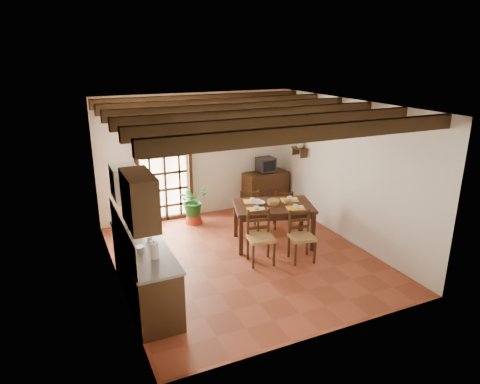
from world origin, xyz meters
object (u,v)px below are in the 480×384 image
chair_far_left (248,216)px  pendant_lamp (272,140)px  sideboard (265,190)px  potted_plant (193,199)px  dining_table (273,210)px  chair_near_left (261,247)px  kitchen_counter (144,270)px  chair_near_right (301,245)px  crt_tv (266,164)px  chair_far_right (283,216)px

chair_far_left → pendant_lamp: (0.13, -0.75, 1.79)m
sideboard → pendant_lamp: pendant_lamp is taller
potted_plant → dining_table: bearing=-57.0°
chair_near_left → kitchen_counter: bearing=-161.1°
kitchen_counter → chair_near_right: 2.87m
chair_near_right → crt_tv: bearing=86.5°
chair_near_right → pendant_lamp: pendant_lamp is taller
dining_table → pendant_lamp: (0.00, 0.10, 1.37)m
chair_far_right → crt_tv: crt_tv is taller
chair_near_left → sideboard: (1.41, 2.51, 0.14)m
kitchen_counter → chair_far_left: 3.16m
chair_near_right → pendant_lamp: 2.03m
crt_tv → pendant_lamp: 2.20m
dining_table → pendant_lamp: bearing=107.2°
pendant_lamp → crt_tv: bearing=65.3°
chair_far_left → dining_table: bearing=114.6°
crt_tv → pendant_lamp: size_ratio=0.48×
chair_near_right → chair_far_left: size_ratio=1.00×
dining_table → crt_tv: bearing=83.7°
sideboard → dining_table: bearing=-118.1°
chair_near_right → potted_plant: (-1.21, 2.52, 0.28)m
potted_plant → chair_far_left: bearing=-40.8°
chair_far_left → chair_near_left: bearing=88.5°
chair_near_left → pendant_lamp: 2.00m
dining_table → sideboard: (0.82, 1.89, -0.26)m
chair_near_left → chair_near_right: size_ratio=1.05×
chair_far_right → sideboard: sideboard is taller
dining_table → crt_tv: 2.09m
crt_tv → potted_plant: bearing=-175.4°
chair_far_right → dining_table: bearing=71.0°
sideboard → potted_plant: 1.92m
dining_table → potted_plant: potted_plant is taller
chair_near_left → sideboard: chair_near_left is taller
chair_near_left → crt_tv: size_ratio=2.42×
pendant_lamp → chair_far_left: bearing=99.9°
dining_table → sideboard: 2.08m
dining_table → chair_near_right: size_ratio=1.86×
chair_far_right → sideboard: bearing=-76.4°
chair_far_left → chair_far_right: chair_far_left is taller
potted_plant → chair_far_right: bearing=-32.0°
chair_far_left → potted_plant: (-0.95, 0.82, 0.28)m
dining_table → chair_far_right: chair_far_right is taller
dining_table → crt_tv: crt_tv is taller
dining_table → potted_plant: 2.00m
chair_near_right → sideboard: chair_near_right is taller
sideboard → crt_tv: crt_tv is taller
chair_far_right → potted_plant: size_ratio=0.48×
crt_tv → chair_far_right: bearing=-102.3°
chair_near_right → pendant_lamp: (-0.13, 0.95, 1.79)m
potted_plant → pendant_lamp: bearing=-55.4°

